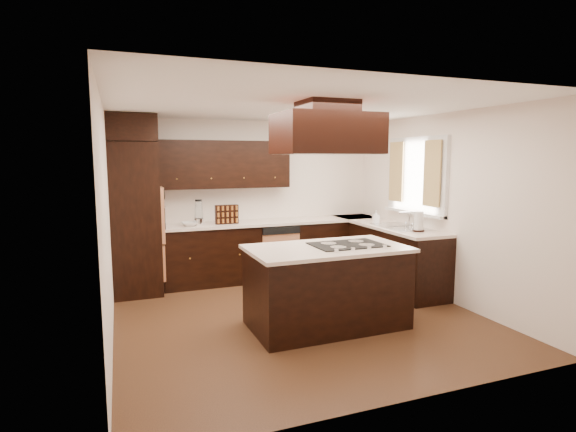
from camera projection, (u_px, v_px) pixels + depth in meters
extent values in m
cube|color=brown|center=(298.00, 317.00, 5.46)|extent=(4.20, 4.20, 0.02)
cube|color=white|center=(298.00, 105.00, 5.14)|extent=(4.20, 4.20, 0.02)
cube|color=white|center=(249.00, 199.00, 7.26)|extent=(4.20, 0.02, 2.50)
cube|color=white|center=(404.00, 247.00, 3.35)|extent=(4.20, 0.02, 2.50)
cube|color=white|center=(106.00, 223.00, 4.56)|extent=(0.02, 4.20, 2.50)
cube|color=white|center=(443.00, 207.00, 6.04)|extent=(0.02, 4.20, 2.50)
cube|color=black|center=(135.00, 219.00, 6.28)|extent=(0.65, 0.75, 2.12)
cube|color=tan|center=(161.00, 214.00, 6.40)|extent=(0.05, 0.62, 0.78)
cube|color=black|center=(257.00, 252.00, 7.09)|extent=(2.93, 0.60, 0.88)
cube|color=black|center=(385.00, 255.00, 6.87)|extent=(0.60, 2.40, 0.88)
cube|color=beige|center=(257.00, 223.00, 7.01)|extent=(2.93, 0.63, 0.04)
cube|color=beige|center=(385.00, 225.00, 6.81)|extent=(0.63, 2.40, 0.04)
cube|color=black|center=(225.00, 164.00, 6.87)|extent=(2.00, 0.34, 0.72)
cube|color=tan|center=(281.00, 257.00, 6.92)|extent=(0.60, 0.05, 0.72)
cube|color=silver|center=(416.00, 176.00, 6.49)|extent=(0.06, 1.32, 1.12)
cube|color=white|center=(418.00, 176.00, 6.50)|extent=(0.00, 1.20, 1.00)
cube|color=beige|center=(432.00, 174.00, 6.07)|extent=(0.02, 0.34, 0.90)
cube|color=beige|center=(396.00, 172.00, 6.85)|extent=(0.02, 0.34, 0.90)
cube|color=silver|center=(399.00, 227.00, 6.49)|extent=(0.52, 0.84, 0.01)
cube|color=black|center=(327.00, 288.00, 5.09)|extent=(1.73, 0.96, 0.88)
cube|color=beige|center=(327.00, 248.00, 5.04)|extent=(1.79, 1.02, 0.04)
cube|color=black|center=(347.00, 245.00, 5.13)|extent=(0.82, 0.55, 0.01)
cube|color=black|center=(327.00, 134.00, 4.71)|extent=(1.05, 0.72, 0.42)
cube|color=black|center=(327.00, 107.00, 4.67)|extent=(0.55, 0.50, 0.13)
cylinder|color=silver|center=(199.00, 222.00, 6.63)|extent=(0.15, 0.15, 0.10)
cone|color=silver|center=(199.00, 210.00, 6.61)|extent=(0.13, 0.13, 0.26)
cube|color=black|center=(227.00, 214.00, 6.76)|extent=(0.35, 0.10, 0.29)
imported|color=silver|center=(189.00, 224.00, 6.57)|extent=(0.25, 0.25, 0.06)
imported|color=silver|center=(376.00, 217.00, 6.86)|extent=(0.10, 0.10, 0.19)
cylinder|color=silver|center=(419.00, 222.00, 6.05)|extent=(0.15, 0.15, 0.27)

